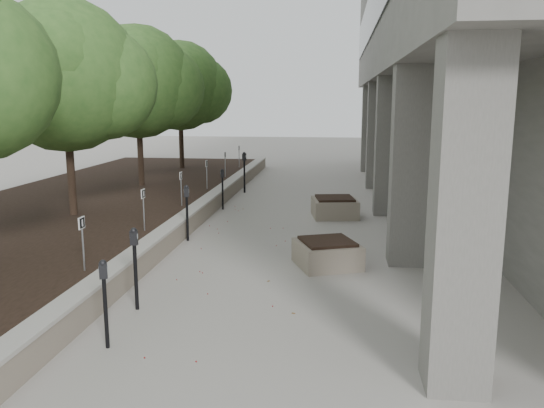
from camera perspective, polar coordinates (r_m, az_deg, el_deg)
The scene contains 19 objects.
retaining_wall at distance 14.99m, azimuth -7.97°, elevation -1.14°, with size 0.39×26.00×0.50m, color gray, non-canonical shape.
planting_bed at distance 16.33m, azimuth -20.53°, elevation -0.93°, with size 7.00×26.00×0.40m, color black.
crabapple_tree_3 at distance 14.82m, azimuth -20.63°, elevation 9.33°, with size 4.60×4.00×5.44m, color #325D23, non-canonical shape.
crabapple_tree_4 at distance 19.40m, azimuth -13.76°, elevation 9.88°, with size 4.60×4.00×5.44m, color #325D23, non-canonical shape.
crabapple_tree_5 at distance 24.15m, azimuth -9.55°, elevation 10.15°, with size 4.60×4.00×5.44m, color #325D23, non-canonical shape.
parking_sign_3 at distance 10.00m, azimuth -19.10°, elevation -3.95°, with size 0.04×0.22×0.96m, color black, non-canonical shape.
parking_sign_4 at distance 12.69m, azimuth -13.22°, elevation -0.60°, with size 0.04×0.22×0.96m, color black, non-canonical shape.
parking_sign_5 at distance 15.49m, azimuth -9.43°, elevation 1.57°, with size 0.04×0.22×0.96m, color black, non-canonical shape.
parking_sign_6 at distance 18.36m, azimuth -6.82°, elevation 3.06°, with size 0.04×0.22×0.96m, color black, non-canonical shape.
parking_sign_7 at distance 21.26m, azimuth -4.90°, elevation 4.14°, with size 0.04×0.22×0.96m, color black, non-canonical shape.
parking_sign_8 at distance 24.19m, azimuth -3.45°, elevation 4.96°, with size 0.04×0.22×0.96m, color black, non-canonical shape.
parking_meter_1 at distance 7.79m, azimuth -16.99°, elevation -9.96°, with size 0.12×0.09×1.25m, color black, non-canonical shape.
parking_meter_2 at distance 9.02m, azimuth -14.05°, elevation -6.58°, with size 0.13×0.10×1.35m, color black, non-canonical shape.
parking_meter_3 at distance 13.15m, azimuth -8.84°, elevation -0.94°, with size 0.13×0.10×1.35m, color black, non-canonical shape.
parking_meter_4 at distance 16.83m, azimuth -5.17°, elevation 1.54°, with size 0.12×0.09×1.26m, color black, non-canonical shape.
parking_meter_5 at distance 19.84m, azimuth -2.90°, elevation 3.30°, with size 0.15×0.11×1.49m, color black, non-canonical shape.
planter_front at distance 11.18m, azimuth 5.77°, elevation -5.09°, with size 1.17×1.17×0.55m, color gray, non-canonical shape.
planter_back at distance 15.87m, azimuth 6.54°, elevation -0.30°, with size 1.24×1.24×0.58m, color gray, non-canonical shape.
berry_scatter at distance 10.90m, azimuth -4.51°, elevation -6.92°, with size 3.30×14.10×0.02m, color maroon, non-canonical shape.
Camera 1 is at (2.00, -5.17, 3.32)m, focal length 36.12 mm.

